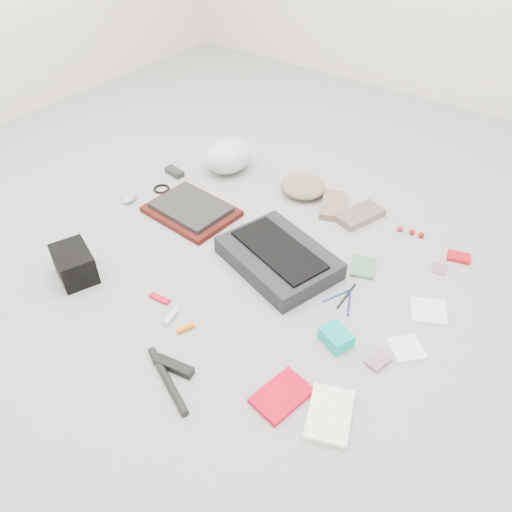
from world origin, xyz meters
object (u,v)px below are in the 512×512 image
Objects in this scene: bike_helmet at (229,155)px; camera_bag at (74,264)px; accordion_wallet at (336,337)px; laptop at (191,207)px; messenger_bag at (278,258)px; book_red at (282,396)px.

camera_bag is (0.02, -1.00, -0.02)m from bike_helmet.
laptop is at bearing -174.45° from accordion_wallet.
bike_helmet is (-0.63, 0.47, 0.05)m from messenger_bag.
bike_helmet reaches higher than book_red.
messenger_bag is at bearing -1.95° from laptop.
bike_helmet is 1.00m from camera_bag.
bike_helmet is at bearing 146.17° from book_red.
laptop is 1.18× the size of bike_helmet.
camera_bag reaches higher than accordion_wallet.
laptop is 1.80× the size of book_red.
messenger_bag is 4.40× the size of accordion_wallet.
laptop is 1.74× the size of camera_bag.
bike_helmet is (-0.11, 0.41, 0.05)m from laptop.
book_red is 0.30m from accordion_wallet.
laptop is at bearing -78.09° from bike_helmet.
bike_helmet is 2.68× the size of accordion_wallet.
bike_helmet is 1.52× the size of book_red.
camera_bag is 1.82× the size of accordion_wallet.
camera_bag reaches higher than messenger_bag.
messenger_bag reaches higher than laptop.
bike_helmet reaches higher than messenger_bag.
accordion_wallet is (0.92, -0.27, -0.01)m from laptop.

